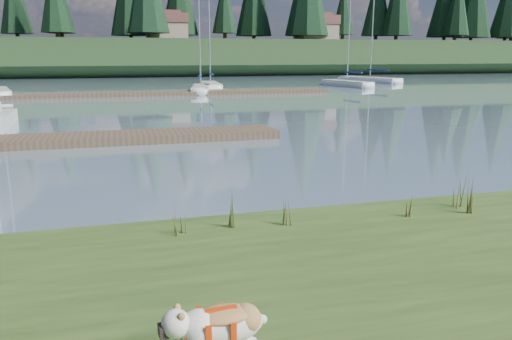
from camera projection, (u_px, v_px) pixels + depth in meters
name	position (u px, v px, depth m)	size (l,w,h in m)	color
ground	(143.00, 96.00, 38.70)	(200.00, 200.00, 0.00)	#7C97A9
ridge	(128.00, 58.00, 78.50)	(200.00, 20.00, 5.00)	#1C3118
bulldog	(220.00, 324.00, 4.64)	(1.01, 0.48, 0.60)	silver
dock_near	(60.00, 140.00, 17.91)	(16.00, 2.00, 0.30)	#4C3D2C
dock_far	(169.00, 93.00, 39.18)	(26.00, 2.20, 0.30)	#4C3D2C
sailboat_bg_2	(201.00, 88.00, 42.38)	(2.63, 6.95, 10.37)	silver
sailboat_bg_3	(210.00, 85.00, 46.82)	(2.05, 7.59, 11.08)	silver
sailboat_bg_4	(343.00, 83.00, 50.18)	(3.05, 7.52, 10.95)	silver
sailboat_bg_5	(365.00, 79.00, 57.54)	(4.82, 8.94, 12.62)	silver
weed_0	(234.00, 213.00, 8.30)	(0.17, 0.14, 0.60)	#475B23
weed_1	(288.00, 213.00, 8.47)	(0.17, 0.14, 0.47)	#475B23
weed_2	(470.00, 197.00, 9.02)	(0.17, 0.14, 0.74)	#475B23
weed_3	(180.00, 221.00, 8.01)	(0.17, 0.14, 0.50)	#475B23
weed_4	(408.00, 207.00, 8.87)	(0.17, 0.14, 0.41)	#475B23
weed_5	(459.00, 193.00, 9.37)	(0.17, 0.14, 0.65)	#475B23
mud_lip	(234.00, 230.00, 9.01)	(60.00, 0.50, 0.14)	#33281C
conifer_5	(224.00, 3.00, 77.66)	(3.96, 3.96, 10.35)	#382619
conifer_7	(378.00, 0.00, 85.26)	(5.28, 5.28, 13.20)	#382619
conifer_8	(458.00, 4.00, 85.02)	(4.62, 4.62, 11.77)	#382619
house_1	(166.00, 26.00, 77.08)	(6.30, 5.30, 4.65)	gray
house_2	(316.00, 28.00, 81.40)	(6.30, 5.30, 4.65)	gray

